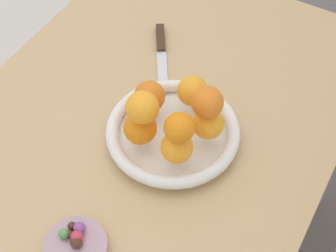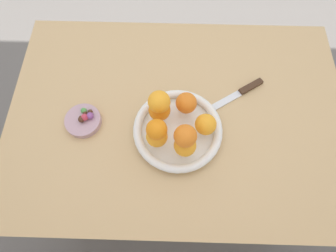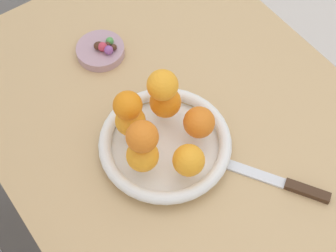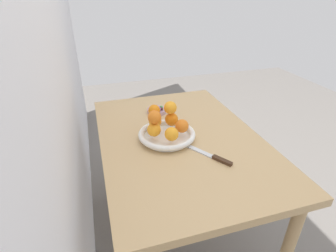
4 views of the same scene
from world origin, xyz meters
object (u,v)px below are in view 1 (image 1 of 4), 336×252
(candy_ball_2, at_px, (77,236))
(candy_ball_0, at_px, (70,234))
(orange_2, at_px, (192,91))
(orange_7, at_px, (207,102))
(dining_table, at_px, (146,150))
(orange_6, at_px, (179,128))
(orange_0, at_px, (177,147))
(candy_ball_6, at_px, (75,242))
(orange_4, at_px, (140,128))
(orange_5, at_px, (142,107))
(orange_3, at_px, (148,96))
(candy_ball_5, at_px, (79,228))
(knife, at_px, (162,57))
(candy_ball_3, at_px, (72,226))
(candy_ball_7, at_px, (75,242))
(fruit_bowl, at_px, (173,133))
(candy_ball_1, at_px, (77,243))
(candy_dish, at_px, (76,247))
(orange_1, at_px, (208,123))
(candy_ball_4, at_px, (64,234))

(candy_ball_2, bearing_deg, candy_ball_0, -84.12)
(orange_2, relative_size, orange_7, 1.03)
(orange_2, xyz_separation_m, candy_ball_2, (0.37, -0.03, -0.04))
(dining_table, relative_size, orange_6, 19.27)
(orange_0, distance_m, candy_ball_6, 0.25)
(orange_4, height_order, orange_5, orange_5)
(orange_3, xyz_separation_m, candy_ball_2, (0.31, 0.04, -0.04))
(candy_ball_5, relative_size, knife, 0.09)
(candy_ball_3, distance_m, candy_ball_7, 0.03)
(fruit_bowl, relative_size, orange_0, 4.40)
(orange_5, relative_size, candy_ball_1, 3.19)
(candy_ball_1, distance_m, candy_ball_5, 0.03)
(orange_0, xyz_separation_m, knife, (-0.25, -0.18, -0.07))
(candy_dish, relative_size, orange_1, 1.76)
(orange_0, distance_m, candy_ball_1, 0.25)
(candy_ball_7, bearing_deg, candy_dish, 21.68)
(candy_ball_0, height_order, candy_ball_3, same)
(fruit_bowl, bearing_deg, candy_ball_0, -8.77)
(orange_4, bearing_deg, candy_ball_5, 1.34)
(fruit_bowl, relative_size, orange_1, 4.29)
(orange_4, relative_size, orange_6, 1.14)
(orange_3, bearing_deg, candy_dish, 7.71)
(orange_0, distance_m, candy_ball_3, 0.24)
(orange_0, height_order, candy_ball_3, orange_0)
(fruit_bowl, bearing_deg, orange_5, -32.19)
(dining_table, xyz_separation_m, orange_2, (-0.08, 0.07, 0.16))
(orange_0, relative_size, knife, 0.27)
(fruit_bowl, distance_m, candy_ball_0, 0.29)
(orange_6, bearing_deg, candy_ball_0, -21.14)
(candy_ball_2, bearing_deg, knife, -167.32)
(orange_4, relative_size, orange_7, 1.07)
(candy_ball_5, bearing_deg, orange_4, -178.66)
(orange_1, bearing_deg, candy_ball_5, -19.38)
(candy_dish, distance_m, orange_0, 0.25)
(orange_0, height_order, candy_ball_4, orange_0)
(orange_2, distance_m, candy_ball_7, 0.38)
(orange_2, bearing_deg, candy_ball_3, -8.33)
(dining_table, distance_m, candy_ball_7, 0.32)
(orange_2, bearing_deg, dining_table, -40.83)
(fruit_bowl, bearing_deg, orange_2, 179.25)
(dining_table, bearing_deg, candy_ball_3, 3.42)
(orange_7, height_order, candy_ball_2, orange_7)
(candy_ball_5, bearing_deg, orange_0, 159.85)
(orange_5, xyz_separation_m, candy_ball_5, (0.22, -0.00, -0.10))
(orange_1, xyz_separation_m, knife, (-0.17, -0.20, -0.07))
(candy_ball_7, bearing_deg, candy_ball_5, -162.21)
(orange_2, xyz_separation_m, orange_7, (0.06, 0.06, 0.06))
(orange_1, distance_m, candy_ball_1, 0.33)
(candy_ball_3, distance_m, candy_ball_6, 0.03)
(orange_7, bearing_deg, candy_ball_2, -16.79)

